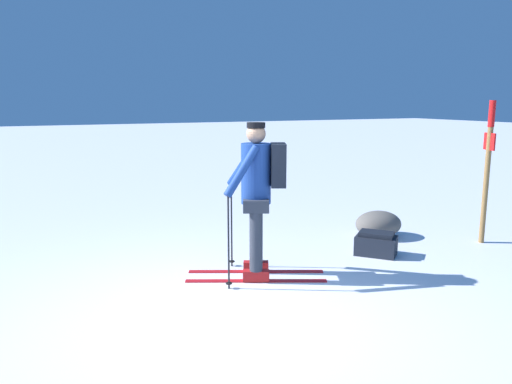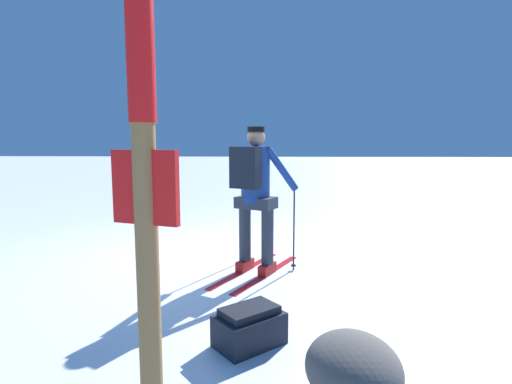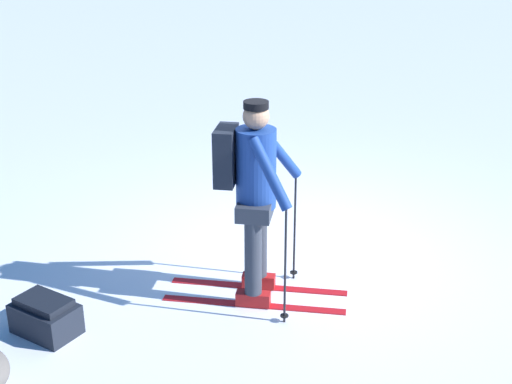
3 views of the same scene
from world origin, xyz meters
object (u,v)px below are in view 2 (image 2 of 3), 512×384
at_px(skier, 255,189).
at_px(trail_marker, 148,267).
at_px(rock_boulder, 353,368).
at_px(dropped_backpack, 249,327).

distance_m(skier, trail_marker, 3.57).
bearing_deg(trail_marker, rock_boulder, -37.99).
bearing_deg(skier, rock_boulder, -162.08).
relative_size(trail_marker, rock_boulder, 2.85).
relative_size(skier, dropped_backpack, 2.90).
bearing_deg(trail_marker, dropped_backpack, -6.30).
distance_m(dropped_backpack, rock_boulder, 0.94).
bearing_deg(rock_boulder, skier, 17.92).
distance_m(trail_marker, rock_boulder, 1.78).
height_order(skier, trail_marker, trail_marker).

